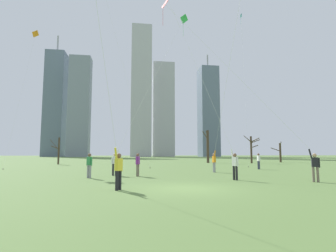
{
  "coord_description": "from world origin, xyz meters",
  "views": [
    {
      "loc": [
        -2.55,
        -12.17,
        1.61
      ],
      "look_at": [
        0.0,
        6.0,
        3.52
      ],
      "focal_mm": 28.32,
      "sensor_mm": 36.0,
      "label": 1
    }
  ],
  "objects_px": {
    "bare_tree_rightmost": "(208,146)",
    "bare_tree_far_right_edge": "(252,148)",
    "kite_flyer_midfield_center_green": "(129,133)",
    "bare_tree_right_of_center": "(58,150)",
    "kite_flyer_midfield_left_red": "(282,130)",
    "distant_kite_drifting_left_teal": "(242,35)",
    "bare_tree_left_of_center": "(280,151)",
    "kite_flyer_far_back_yellow": "(219,126)",
    "distant_kite_low_near_trees_orange": "(33,43)",
    "kite_flyer_foreground_right_white": "(218,135)",
    "bystander_strolling_midfield": "(138,163)",
    "kite_flyer_midfield_right_pink": "(114,134)",
    "bystander_watching_nearby": "(89,164)",
    "bystander_far_off_by_trees": "(259,160)"
  },
  "relations": [
    {
      "from": "kite_flyer_midfield_right_pink",
      "to": "bystander_watching_nearby",
      "type": "bearing_deg",
      "value": 106.6
    },
    {
      "from": "bare_tree_far_right_edge",
      "to": "kite_flyer_foreground_right_white",
      "type": "bearing_deg",
      "value": -121.52
    },
    {
      "from": "kite_flyer_far_back_yellow",
      "to": "bystander_strolling_midfield",
      "type": "height_order",
      "value": "kite_flyer_far_back_yellow"
    },
    {
      "from": "kite_flyer_foreground_right_white",
      "to": "bystander_strolling_midfield",
      "type": "relative_size",
      "value": 13.17
    },
    {
      "from": "kite_flyer_midfield_center_green",
      "to": "distant_kite_drifting_left_teal",
      "type": "xyz_separation_m",
      "value": [
        15.99,
        14.2,
        15.63
      ]
    },
    {
      "from": "bystander_far_off_by_trees",
      "to": "distant_kite_drifting_left_teal",
      "type": "bearing_deg",
      "value": 73.1
    },
    {
      "from": "kite_flyer_midfield_left_red",
      "to": "bare_tree_far_right_edge",
      "type": "relative_size",
      "value": 3.05
    },
    {
      "from": "kite_flyer_midfield_center_green",
      "to": "bare_tree_right_of_center",
      "type": "distance_m",
      "value": 22.95
    },
    {
      "from": "bystander_strolling_midfield",
      "to": "bare_tree_rightmost",
      "type": "relative_size",
      "value": 0.29
    },
    {
      "from": "kite_flyer_far_back_yellow",
      "to": "bare_tree_right_of_center",
      "type": "xyz_separation_m",
      "value": [
        -16.41,
        24.72,
        -1.27
      ]
    },
    {
      "from": "bystander_far_off_by_trees",
      "to": "bystander_strolling_midfield",
      "type": "xyz_separation_m",
      "value": [
        -12.46,
        -6.62,
        0.0
      ]
    },
    {
      "from": "bystander_watching_nearby",
      "to": "bare_tree_rightmost",
      "type": "distance_m",
      "value": 30.74
    },
    {
      "from": "distant_kite_low_near_trees_orange",
      "to": "bystander_watching_nearby",
      "type": "bearing_deg",
      "value": -58.6
    },
    {
      "from": "bystander_strolling_midfield",
      "to": "bare_tree_far_right_edge",
      "type": "relative_size",
      "value": 0.35
    },
    {
      "from": "bystander_watching_nearby",
      "to": "kite_flyer_foreground_right_white",
      "type": "bearing_deg",
      "value": 15.64
    },
    {
      "from": "bare_tree_far_right_edge",
      "to": "bystander_watching_nearby",
      "type": "bearing_deg",
      "value": -133.79
    },
    {
      "from": "bystander_watching_nearby",
      "to": "bystander_far_off_by_trees",
      "type": "bearing_deg",
      "value": 25.64
    },
    {
      "from": "bare_tree_far_right_edge",
      "to": "bystander_far_off_by_trees",
      "type": "bearing_deg",
      "value": -113.39
    },
    {
      "from": "bare_tree_rightmost",
      "to": "distant_kite_low_near_trees_orange",
      "type": "bearing_deg",
      "value": -157.59
    },
    {
      "from": "bare_tree_rightmost",
      "to": "bare_tree_far_right_edge",
      "type": "bearing_deg",
      "value": -21.43
    },
    {
      "from": "distant_kite_low_near_trees_orange",
      "to": "bare_tree_far_right_edge",
      "type": "distance_m",
      "value": 35.57
    },
    {
      "from": "kite_flyer_midfield_left_red",
      "to": "kite_flyer_midfield_right_pink",
      "type": "relative_size",
      "value": 1.24
    },
    {
      "from": "bystander_far_off_by_trees",
      "to": "bare_tree_left_of_center",
      "type": "relative_size",
      "value": 0.44
    },
    {
      "from": "distant_kite_low_near_trees_orange",
      "to": "bare_tree_far_right_edge",
      "type": "xyz_separation_m",
      "value": [
        32.24,
        7.85,
        -12.83
      ]
    },
    {
      "from": "kite_flyer_midfield_right_pink",
      "to": "bare_tree_far_right_edge",
      "type": "xyz_separation_m",
      "value": [
        20.65,
        30.21,
        0.09
      ]
    },
    {
      "from": "distant_kite_drifting_left_teal",
      "to": "bystander_watching_nearby",
      "type": "bearing_deg",
      "value": -137.52
    },
    {
      "from": "bystander_watching_nearby",
      "to": "bare_tree_far_right_edge",
      "type": "distance_m",
      "value": 32.74
    },
    {
      "from": "distant_kite_low_near_trees_orange",
      "to": "bare_tree_far_right_edge",
      "type": "relative_size",
      "value": 3.73
    },
    {
      "from": "kite_flyer_far_back_yellow",
      "to": "distant_kite_drifting_left_teal",
      "type": "xyz_separation_m",
      "value": [
        10.1,
        18.55,
        15.5
      ]
    },
    {
      "from": "kite_flyer_midfield_left_red",
      "to": "kite_flyer_foreground_right_white",
      "type": "bearing_deg",
      "value": 107.77
    },
    {
      "from": "bystander_strolling_midfield",
      "to": "distant_kite_drifting_left_teal",
      "type": "bearing_deg",
      "value": 46.34
    },
    {
      "from": "kite_flyer_midfield_left_red",
      "to": "bare_tree_far_right_edge",
      "type": "height_order",
      "value": "kite_flyer_midfield_left_red"
    },
    {
      "from": "kite_flyer_midfield_right_pink",
      "to": "kite_flyer_midfield_left_red",
      "type": "bearing_deg",
      "value": 18.58
    },
    {
      "from": "kite_flyer_foreground_right_white",
      "to": "kite_flyer_midfield_right_pink",
      "type": "height_order",
      "value": "kite_flyer_foreground_right_white"
    },
    {
      "from": "kite_flyer_midfield_right_pink",
      "to": "kite_flyer_far_back_yellow",
      "type": "relative_size",
      "value": 0.55
    },
    {
      "from": "kite_flyer_midfield_right_pink",
      "to": "kite_flyer_foreground_right_white",
      "type": "bearing_deg",
      "value": 49.95
    },
    {
      "from": "kite_flyer_midfield_center_green",
      "to": "bare_tree_right_of_center",
      "type": "bearing_deg",
      "value": 117.33
    },
    {
      "from": "kite_flyer_midfield_left_red",
      "to": "distant_kite_drifting_left_teal",
      "type": "relative_size",
      "value": 0.62
    },
    {
      "from": "bare_tree_rightmost",
      "to": "bare_tree_left_of_center",
      "type": "bearing_deg",
      "value": 5.22
    },
    {
      "from": "kite_flyer_far_back_yellow",
      "to": "bare_tree_far_right_edge",
      "type": "height_order",
      "value": "kite_flyer_far_back_yellow"
    },
    {
      "from": "kite_flyer_midfield_left_red",
      "to": "bystander_strolling_midfield",
      "type": "distance_m",
      "value": 9.79
    },
    {
      "from": "bare_tree_left_of_center",
      "to": "kite_flyer_far_back_yellow",
      "type": "bearing_deg",
      "value": -126.55
    },
    {
      "from": "distant_kite_low_near_trees_orange",
      "to": "bare_tree_left_of_center",
      "type": "xyz_separation_m",
      "value": [
        39.64,
        11.8,
        -13.41
      ]
    },
    {
      "from": "kite_flyer_midfield_left_red",
      "to": "bare_tree_far_right_edge",
      "type": "xyz_separation_m",
      "value": [
        10.84,
        26.91,
        -0.48
      ]
    },
    {
      "from": "kite_flyer_midfield_center_green",
      "to": "bystander_strolling_midfield",
      "type": "relative_size",
      "value": 10.16
    },
    {
      "from": "kite_flyer_foreground_right_white",
      "to": "distant_kite_low_near_trees_orange",
      "type": "relative_size",
      "value": 1.23
    },
    {
      "from": "distant_kite_drifting_left_teal",
      "to": "bare_tree_right_of_center",
      "type": "relative_size",
      "value": 5.71
    },
    {
      "from": "bystander_far_off_by_trees",
      "to": "bare_tree_left_of_center",
      "type": "bearing_deg",
      "value": 54.37
    },
    {
      "from": "kite_flyer_far_back_yellow",
      "to": "kite_flyer_midfield_left_red",
      "type": "bearing_deg",
      "value": -27.47
    },
    {
      "from": "distant_kite_low_near_trees_orange",
      "to": "bare_tree_left_of_center",
      "type": "bearing_deg",
      "value": 16.58
    }
  ]
}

